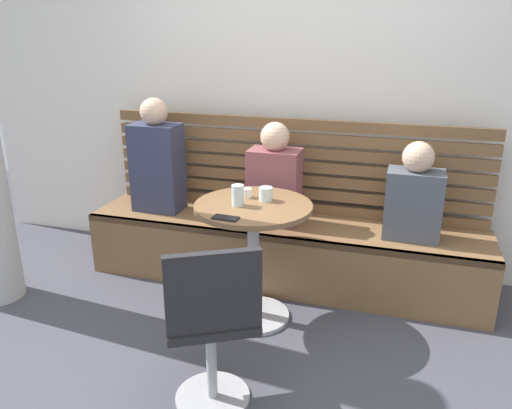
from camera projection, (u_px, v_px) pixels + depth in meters
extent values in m
plane|color=#42424C|center=(222.00, 391.00, 2.49)|extent=(8.00, 8.00, 0.00)
cube|color=silver|center=(301.00, 64.00, 3.48)|extent=(5.20, 0.10, 2.90)
cube|color=brown|center=(282.00, 252.00, 3.50)|extent=(2.70, 0.52, 0.44)
cube|color=brown|center=(274.00, 239.00, 3.21)|extent=(2.70, 0.04, 0.04)
cube|color=brown|center=(291.00, 206.00, 3.63)|extent=(2.65, 0.04, 0.07)
cube|color=brown|center=(291.00, 192.00, 3.59)|extent=(2.65, 0.04, 0.07)
cube|color=brown|center=(292.00, 179.00, 3.56)|extent=(2.65, 0.04, 0.07)
cube|color=brown|center=(292.00, 165.00, 3.53)|extent=(2.65, 0.04, 0.07)
cube|color=brown|center=(292.00, 152.00, 3.49)|extent=(2.65, 0.04, 0.07)
cube|color=brown|center=(293.00, 138.00, 3.46)|extent=(2.65, 0.04, 0.07)
cube|color=brown|center=(293.00, 124.00, 3.43)|extent=(2.65, 0.04, 0.07)
cylinder|color=#ADADB2|center=(253.00, 315.00, 3.12)|extent=(0.44, 0.44, 0.02)
cylinder|color=#ADADB2|center=(253.00, 263.00, 3.00)|extent=(0.07, 0.07, 0.69)
cylinder|color=brown|center=(253.00, 207.00, 2.88)|extent=(0.68, 0.68, 0.03)
cylinder|color=#ADADB2|center=(213.00, 397.00, 2.44)|extent=(0.36, 0.36, 0.02)
cylinder|color=#ADADB2|center=(211.00, 359.00, 2.37)|extent=(0.05, 0.05, 0.45)
cube|color=#232326|center=(210.00, 313.00, 2.28)|extent=(0.54, 0.54, 0.04)
cube|color=#232326|center=(213.00, 293.00, 2.06)|extent=(0.37, 0.23, 0.36)
cube|color=#333851|center=(158.00, 168.00, 3.58)|extent=(0.34, 0.22, 0.62)
sphere|color=#DBB293|center=(154.00, 112.00, 3.45)|extent=(0.19, 0.19, 0.19)
cube|color=brown|center=(274.00, 186.00, 3.37)|extent=(0.34, 0.22, 0.50)
sphere|color=#DBB293|center=(275.00, 137.00, 3.26)|extent=(0.19, 0.19, 0.19)
cube|color=#4C515B|center=(413.00, 205.00, 3.12)|extent=(0.34, 0.22, 0.43)
sphere|color=#DBB293|center=(418.00, 157.00, 3.02)|extent=(0.19, 0.19, 0.19)
cylinder|color=silver|center=(266.00, 194.00, 2.92)|extent=(0.08, 0.08, 0.08)
cylinder|color=silver|center=(238.00, 195.00, 2.84)|extent=(0.07, 0.07, 0.12)
cylinder|color=silver|center=(247.00, 193.00, 2.98)|extent=(0.06, 0.06, 0.05)
cube|color=black|center=(226.00, 218.00, 2.66)|extent=(0.14, 0.08, 0.01)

